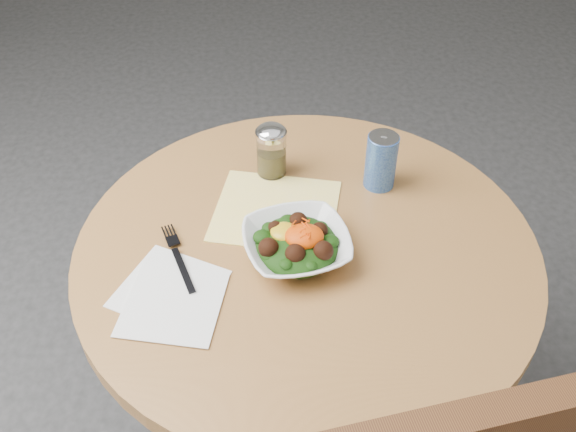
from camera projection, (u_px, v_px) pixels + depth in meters
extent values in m
cylinder|color=black|center=(303.00, 362.00, 1.51)|extent=(0.10, 0.10, 0.71)
cylinder|color=#B57B41|center=(307.00, 251.00, 1.26)|extent=(0.90, 0.90, 0.04)
cube|color=yellow|center=(276.00, 210.00, 1.31)|extent=(0.29, 0.27, 0.00)
cube|color=white|center=(169.00, 289.00, 1.16)|extent=(0.23, 0.23, 0.00)
cube|color=white|center=(173.00, 304.00, 1.13)|extent=(0.20, 0.20, 0.00)
imported|color=white|center=(296.00, 245.00, 1.21)|extent=(0.24, 0.24, 0.05)
ellipsoid|color=black|center=(296.00, 246.00, 1.21)|extent=(0.16, 0.16, 0.06)
ellipsoid|color=gold|center=(284.00, 231.00, 1.20)|extent=(0.05, 0.05, 0.02)
ellipsoid|color=#E65405|center=(304.00, 236.00, 1.18)|extent=(0.07, 0.06, 0.03)
cube|color=black|center=(183.00, 270.00, 1.18)|extent=(0.05, 0.12, 0.00)
cube|color=black|center=(171.00, 236.00, 1.25)|extent=(0.04, 0.07, 0.00)
cylinder|color=silver|center=(271.00, 154.00, 1.37)|extent=(0.06, 0.06, 0.10)
cylinder|color=olive|center=(272.00, 162.00, 1.39)|extent=(0.05, 0.05, 0.05)
cylinder|color=silver|center=(271.00, 134.00, 1.34)|extent=(0.07, 0.07, 0.01)
ellipsoid|color=silver|center=(271.00, 132.00, 1.34)|extent=(0.06, 0.06, 0.03)
cylinder|color=navy|center=(381.00, 161.00, 1.34)|extent=(0.07, 0.07, 0.12)
cylinder|color=silver|center=(384.00, 137.00, 1.30)|extent=(0.06, 0.06, 0.00)
cube|color=silver|center=(385.00, 134.00, 1.30)|extent=(0.02, 0.02, 0.00)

